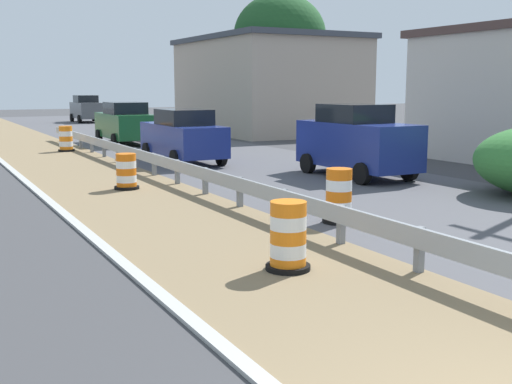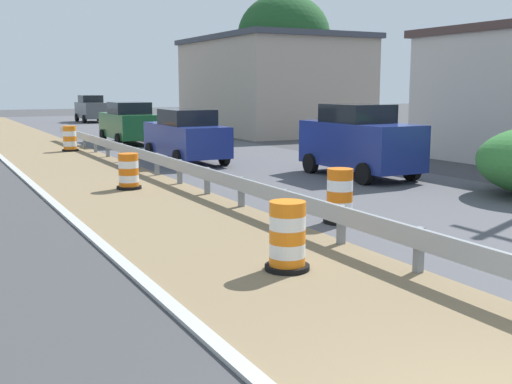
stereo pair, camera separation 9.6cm
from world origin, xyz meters
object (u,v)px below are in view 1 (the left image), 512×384
(traffic_barrel_mid, at_px, (339,198))
(traffic_barrel_far, at_px, (126,173))
(traffic_barrel_farther, at_px, (66,140))
(car_lead_near_lane, at_px, (125,123))
(car_mid_far_lane, at_px, (357,141))
(car_trailing_near_lane, at_px, (86,109))
(car_lead_far_lane, at_px, (183,136))
(traffic_barrel_close, at_px, (288,239))

(traffic_barrel_mid, distance_m, traffic_barrel_far, 6.82)
(traffic_barrel_farther, bearing_deg, car_lead_near_lane, 35.36)
(traffic_barrel_mid, distance_m, traffic_barrel_farther, 17.72)
(car_mid_far_lane, bearing_deg, traffic_barrel_far, -98.06)
(car_trailing_near_lane, distance_m, car_mid_far_lane, 34.95)
(traffic_barrel_far, distance_m, car_lead_far_lane, 6.35)
(car_lead_near_lane, relative_size, car_mid_far_lane, 1.11)
(traffic_barrel_farther, distance_m, car_trailing_near_lane, 23.54)
(traffic_barrel_farther, bearing_deg, traffic_barrel_mid, -83.99)
(traffic_barrel_far, bearing_deg, car_lead_near_lane, 73.49)
(car_lead_near_lane, distance_m, car_trailing_near_lane, 20.52)
(traffic_barrel_mid, bearing_deg, car_trailing_near_lane, 83.71)
(traffic_barrel_far, xyz_separation_m, car_mid_far_lane, (7.04, -0.98, 0.68))
(traffic_barrel_close, height_order, car_trailing_near_lane, car_trailing_near_lane)
(car_lead_near_lane, bearing_deg, traffic_barrel_far, 164.70)
(car_lead_far_lane, bearing_deg, traffic_barrel_close, 165.65)
(car_lead_near_lane, bearing_deg, car_trailing_near_lane, -7.10)
(traffic_barrel_farther, distance_m, car_mid_far_lane, 13.83)
(car_lead_far_lane, bearing_deg, traffic_barrel_far, 145.23)
(traffic_barrel_far, height_order, car_trailing_near_lane, car_trailing_near_lane)
(car_trailing_near_lane, bearing_deg, traffic_barrel_close, -9.57)
(traffic_barrel_close, relative_size, traffic_barrel_mid, 0.95)
(traffic_barrel_close, bearing_deg, traffic_barrel_mid, 42.34)
(car_lead_near_lane, distance_m, car_lead_far_lane, 8.54)
(traffic_barrel_mid, relative_size, car_mid_far_lane, 0.26)
(traffic_barrel_farther, bearing_deg, traffic_barrel_close, -92.35)
(traffic_barrel_mid, xyz_separation_m, car_lead_near_lane, (1.48, 19.99, 0.51))
(traffic_barrel_close, xyz_separation_m, car_trailing_near_lane, (7.12, 42.74, 0.57))
(traffic_barrel_farther, bearing_deg, car_trailing_near_lane, 74.48)
(traffic_barrel_mid, height_order, car_mid_far_lane, car_mid_far_lane)
(traffic_barrel_close, bearing_deg, car_lead_near_lane, 79.50)
(traffic_barrel_farther, bearing_deg, car_mid_far_lane, -62.74)
(traffic_barrel_far, xyz_separation_m, traffic_barrel_farther, (0.72, 11.30, 0.06))
(car_lead_far_lane, bearing_deg, car_trailing_near_lane, -5.63)
(car_lead_far_lane, bearing_deg, traffic_barrel_mid, 175.36)
(car_lead_near_lane, xyz_separation_m, car_lead_far_lane, (-0.36, -8.53, -0.04))
(traffic_barrel_farther, relative_size, car_lead_near_lane, 0.23)
(car_trailing_near_lane, bearing_deg, car_lead_near_lane, -8.41)
(car_lead_near_lane, bearing_deg, traffic_barrel_farther, 126.56)
(traffic_barrel_mid, bearing_deg, traffic_barrel_close, -137.66)
(traffic_barrel_mid, xyz_separation_m, car_lead_far_lane, (1.12, 11.46, 0.47))
(traffic_barrel_far, bearing_deg, traffic_barrel_close, -90.70)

